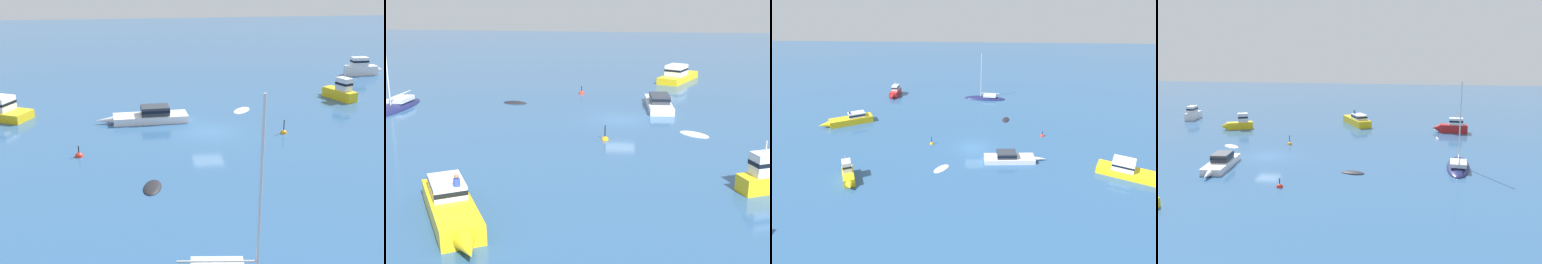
# 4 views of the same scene
# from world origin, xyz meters

# --- Properties ---
(ground_plane) EXTENTS (160.00, 160.00, 0.00)m
(ground_plane) POSITION_xyz_m (0.00, 0.00, 0.00)
(ground_plane) COLOR #2D5684
(motor_cruiser) EXTENTS (4.72, 1.46, 2.74)m
(motor_cruiser) POSITION_xyz_m (-21.56, -19.04, 0.85)
(motor_cruiser) COLOR white
(motor_cruiser) RESTS_ON ground
(tender) EXTENTS (2.43, 2.69, 0.32)m
(tender) POSITION_xyz_m (-3.95, -5.72, 0.00)
(tender) COLOR white
(tender) RESTS_ON ground
(tender_1) EXTENTS (1.54, 2.52, 0.40)m
(tender_1) POSITION_xyz_m (5.07, 10.26, 0.00)
(tender_1) COLOR black
(tender_1) RESTS_ON ground
(motor_cruiser_1) EXTENTS (7.96, 5.26, 2.34)m
(motor_cruiser_1) POSITION_xyz_m (-20.07, 7.72, 0.69)
(motor_cruiser_1) COLOR yellow
(motor_cruiser_1) RESTS_ON ground
(yacht) EXTENTS (8.05, 3.11, 9.21)m
(yacht) POSITION_xyz_m (1.79, 20.68, 0.09)
(yacht) COLOR #191E4C
(yacht) RESTS_ON ground
(launch) EXTENTS (2.81, 4.56, 2.94)m
(launch) POSITION_xyz_m (-14.52, -8.75, 0.82)
(launch) COLOR yellow
(launch) RESTS_ON ground
(cabin_cruiser) EXTENTS (8.03, 2.49, 1.37)m
(cabin_cruiser) POSITION_xyz_m (4.66, -3.41, 0.53)
(cabin_cruiser) COLOR white
(cabin_cruiser) RESTS_ON ground
(launch_1) EXTENTS (1.61, 4.80, 3.01)m
(launch_1) POSITION_xyz_m (-15.91, 21.59, 0.82)
(launch_1) COLOR #B21E1E
(launch_1) RESTS_ON ground
(channel_buoy) EXTENTS (0.60, 0.60, 1.11)m
(channel_buoy) POSITION_xyz_m (10.07, 4.31, 0.01)
(channel_buoy) COLOR red
(channel_buoy) RESTS_ON ground
(mooring_buoy) EXTENTS (0.55, 0.55, 1.40)m
(mooring_buoy) POSITION_xyz_m (-6.02, 1.00, 0.02)
(mooring_buoy) COLOR orange
(mooring_buoy) RESTS_ON ground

